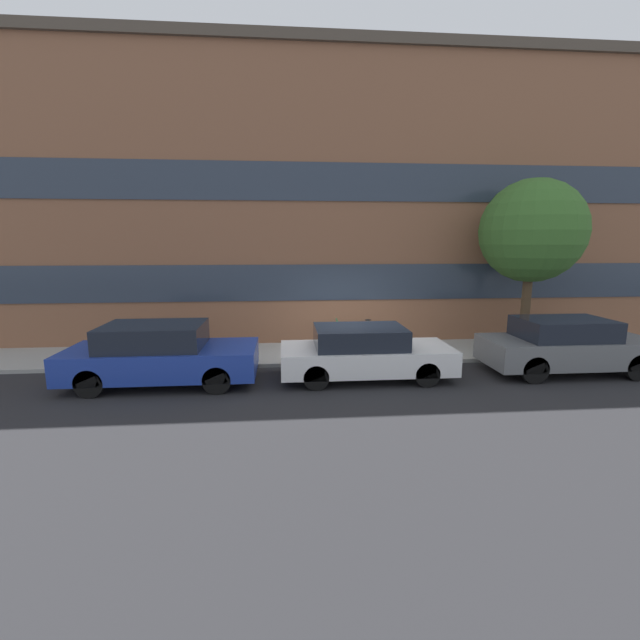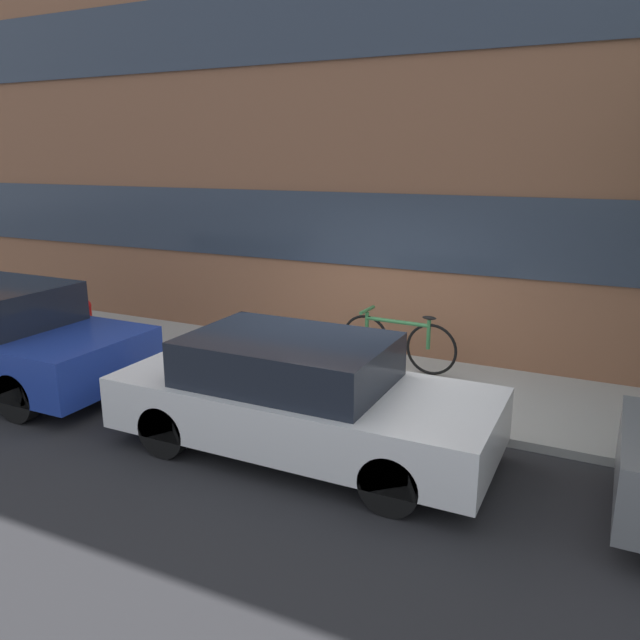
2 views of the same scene
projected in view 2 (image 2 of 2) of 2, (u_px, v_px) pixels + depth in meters
ground_plane at (332, 413)px, 7.66m from camera, size 56.00×56.00×0.00m
sidewalk_strip at (367, 380)px, 8.66m from camera, size 28.00×2.34×0.10m
rowhouse_facade at (415, 51)px, 8.92m from camera, size 28.00×1.02×9.01m
parked_car_white at (299, 396)px, 6.55m from camera, size 4.02×1.64×1.25m
fire_hydrant at (86, 322)px, 10.03m from camera, size 0.52×0.29×0.75m
bicycle at (397, 341)px, 8.85m from camera, size 1.74×0.44×0.84m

